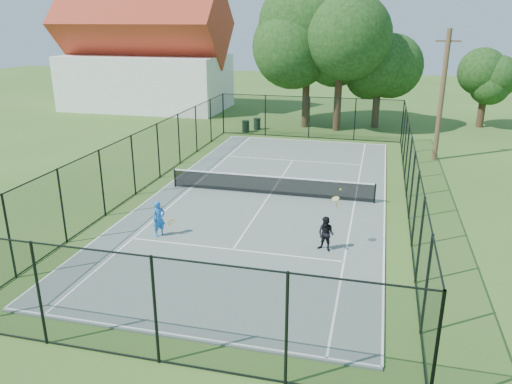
% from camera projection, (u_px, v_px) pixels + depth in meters
% --- Properties ---
extents(ground, '(120.00, 120.00, 0.00)m').
position_uv_depth(ground, '(270.00, 196.00, 24.53)').
color(ground, '#34571D').
extents(tennis_court, '(11.00, 24.00, 0.06)m').
position_uv_depth(tennis_court, '(270.00, 195.00, 24.52)').
color(tennis_court, slate).
rests_on(tennis_court, ground).
extents(tennis_net, '(10.08, 0.08, 0.95)m').
position_uv_depth(tennis_net, '(270.00, 184.00, 24.34)').
color(tennis_net, black).
rests_on(tennis_net, tennis_court).
extents(fence, '(13.10, 26.10, 3.00)m').
position_uv_depth(fence, '(270.00, 166.00, 24.04)').
color(fence, black).
rests_on(fence, ground).
extents(tree_near_left, '(8.01, 8.01, 10.44)m').
position_uv_depth(tree_near_left, '(308.00, 44.00, 38.06)').
color(tree_near_left, '#332114').
rests_on(tree_near_left, ground).
extents(tree_near_mid, '(7.07, 7.07, 9.25)m').
position_uv_depth(tree_near_mid, '(340.00, 55.00, 37.02)').
color(tree_near_mid, '#332114').
rests_on(tree_near_mid, ground).
extents(tree_near_right, '(5.17, 5.17, 7.14)m').
position_uv_depth(tree_near_right, '(379.00, 69.00, 38.53)').
color(tree_near_right, '#332114').
rests_on(tree_near_right, ground).
extents(tree_far_right, '(4.26, 4.26, 5.63)m').
position_uv_depth(tree_far_right, '(486.00, 83.00, 38.97)').
color(tree_far_right, '#332114').
rests_on(tree_far_right, ground).
extents(building, '(15.30, 8.15, 11.87)m').
position_uv_depth(building, '(145.00, 56.00, 46.96)').
color(building, silver).
rests_on(building, ground).
extents(trash_bin_left, '(0.58, 0.58, 0.89)m').
position_uv_depth(trash_bin_left, '(246.00, 126.00, 38.12)').
color(trash_bin_left, black).
rests_on(trash_bin_left, ground).
extents(trash_bin_right, '(0.58, 0.58, 0.90)m').
position_uv_depth(trash_bin_right, '(257.00, 124.00, 39.05)').
color(trash_bin_right, black).
rests_on(trash_bin_right, ground).
extents(utility_pole, '(1.40, 0.30, 7.72)m').
position_uv_depth(utility_pole, '(442.00, 96.00, 29.57)').
color(utility_pole, '#4C3823').
rests_on(utility_pole, ground).
extents(player_blue, '(0.88, 0.63, 1.44)m').
position_uv_depth(player_blue, '(159.00, 219.00, 19.62)').
color(player_blue, blue).
rests_on(player_blue, tennis_court).
extents(player_black, '(0.83, 0.84, 2.35)m').
position_uv_depth(player_black, '(326.00, 234.00, 18.37)').
color(player_black, black).
rests_on(player_black, tennis_court).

